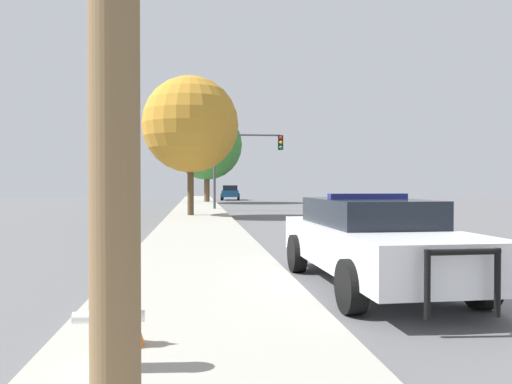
# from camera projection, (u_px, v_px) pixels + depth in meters

# --- Properties ---
(sidewalk_left) EXTENTS (3.00, 110.00, 0.13)m
(sidewalk_left) POSITION_uv_depth(u_px,v_px,m) (202.00, 291.00, 7.38)
(sidewalk_left) COLOR #99968C
(sidewalk_left) RESTS_ON ground_plane
(police_car) EXTENTS (2.13, 5.12, 1.50)m
(police_car) POSITION_uv_depth(u_px,v_px,m) (372.00, 239.00, 8.02)
(police_car) COLOR white
(police_car) RESTS_ON ground_plane
(fire_hydrant) EXTENTS (0.58, 0.25, 0.87)m
(fire_hydrant) POSITION_uv_depth(u_px,v_px,m) (109.00, 313.00, 4.11)
(fire_hydrant) COLOR white
(fire_hydrant) RESTS_ON sidewalk_left
(traffic_light) EXTENTS (4.34, 0.35, 4.69)m
(traffic_light) POSITION_uv_depth(u_px,v_px,m) (244.00, 154.00, 30.73)
(traffic_light) COLOR #424247
(traffic_light) RESTS_ON sidewalk_left
(car_background_distant) EXTENTS (2.13, 4.05, 1.50)m
(car_background_distant) POSITION_uv_depth(u_px,v_px,m) (230.00, 192.00, 50.80)
(car_background_distant) COLOR navy
(car_background_distant) RESTS_ON ground_plane
(tree_sidewalk_far) EXTENTS (6.04, 6.04, 7.91)m
(tree_sidewalk_far) POSITION_uv_depth(u_px,v_px,m) (207.00, 145.00, 42.51)
(tree_sidewalk_far) COLOR brown
(tree_sidewalk_far) RESTS_ON sidewalk_left
(tree_sidewalk_mid) EXTENTS (4.70, 4.70, 6.77)m
(tree_sidewalk_mid) POSITION_uv_depth(u_px,v_px,m) (190.00, 125.00, 24.31)
(tree_sidewalk_mid) COLOR #4C3823
(tree_sidewalk_mid) RESTS_ON sidewalk_left
(traffic_cone) EXTENTS (0.36, 0.36, 0.54)m
(traffic_cone) POSITION_uv_depth(u_px,v_px,m) (125.00, 316.00, 4.72)
(traffic_cone) COLOR orange
(traffic_cone) RESTS_ON sidewalk_left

